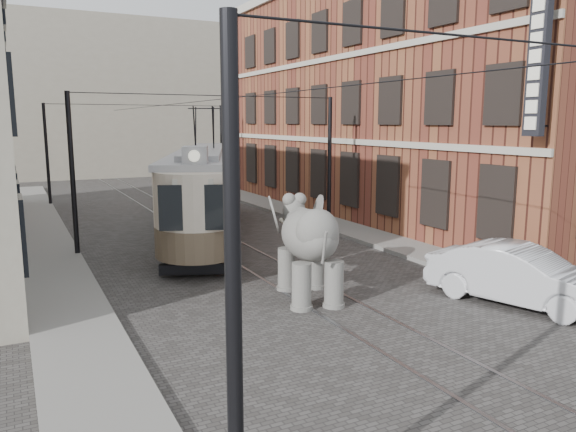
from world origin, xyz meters
TOP-DOWN VIEW (x-y plane):
  - ground at (0.00, 0.00)m, footprint 120.00×120.00m
  - tram_rails at (0.00, 0.00)m, footprint 1.54×80.00m
  - sidewalk_right at (6.00, 0.00)m, footprint 2.00×60.00m
  - sidewalk_left at (-6.50, 0.00)m, footprint 2.00×60.00m
  - brick_building at (11.00, 9.00)m, footprint 8.00×26.00m
  - distant_block at (0.00, 40.00)m, footprint 28.00×10.00m
  - catenary at (-0.20, 5.00)m, footprint 11.00×30.20m
  - tram at (-0.03, 7.74)m, footprint 7.71×14.06m
  - elephant at (-0.29, -2.09)m, footprint 3.55×5.05m
  - parked_car at (4.54, -5.15)m, footprint 3.22×5.20m

SIDE VIEW (x-z plane):
  - ground at x=0.00m, z-range 0.00..0.00m
  - tram_rails at x=0.00m, z-range 0.00..0.02m
  - sidewalk_right at x=6.00m, z-range 0.00..0.15m
  - sidewalk_left at x=-6.50m, z-range 0.00..0.15m
  - parked_car at x=4.54m, z-range 0.00..1.62m
  - elephant at x=-0.29m, z-range 0.00..2.81m
  - tram at x=-0.03m, z-range 0.00..5.54m
  - catenary at x=-0.20m, z-range 0.00..6.00m
  - brick_building at x=11.00m, z-range 0.00..12.00m
  - distant_block at x=0.00m, z-range 0.00..14.00m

